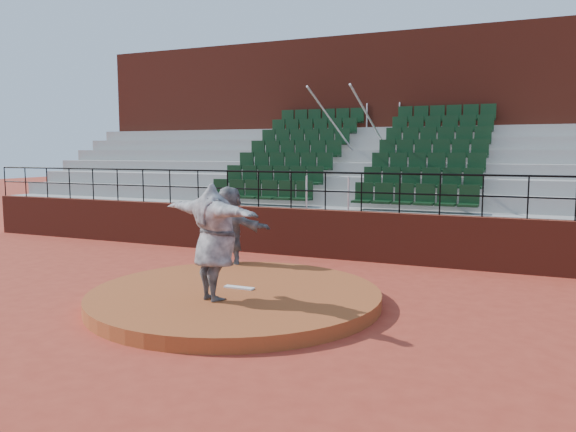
% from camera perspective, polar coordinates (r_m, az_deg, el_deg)
% --- Properties ---
extents(ground, '(90.00, 90.00, 0.00)m').
position_cam_1_polar(ground, '(10.84, -5.36, -8.79)').
color(ground, '#A93826').
rests_on(ground, ground).
extents(pitchers_mound, '(5.50, 5.50, 0.25)m').
position_cam_1_polar(pitchers_mound, '(10.81, -5.36, -8.15)').
color(pitchers_mound, '#A34D24').
rests_on(pitchers_mound, ground).
extents(pitching_rubber, '(0.60, 0.15, 0.03)m').
position_cam_1_polar(pitching_rubber, '(10.90, -4.99, -7.26)').
color(pitching_rubber, white).
rests_on(pitching_rubber, pitchers_mound).
extents(boundary_wall, '(24.00, 0.30, 1.30)m').
position_cam_1_polar(boundary_wall, '(15.18, 3.78, -1.81)').
color(boundary_wall, maroon).
rests_on(boundary_wall, ground).
extents(wall_railing, '(24.04, 0.05, 1.03)m').
position_cam_1_polar(wall_railing, '(15.04, 3.82, 3.39)').
color(wall_railing, black).
rests_on(wall_railing, boundary_wall).
extents(seating_deck, '(24.00, 5.97, 4.63)m').
position_cam_1_polar(seating_deck, '(18.54, 7.62, 2.14)').
color(seating_deck, '#9B9B95').
rests_on(seating_deck, ground).
extents(press_box_facade, '(24.00, 3.00, 7.10)m').
position_cam_1_polar(press_box_facade, '(22.33, 10.54, 8.26)').
color(press_box_facade, maroon).
rests_on(press_box_facade, ground).
extents(pitcher, '(2.61, 1.63, 2.07)m').
position_cam_1_polar(pitcher, '(9.93, -7.51, -2.65)').
color(pitcher, black).
rests_on(pitcher, pitchers_mound).
extents(fielder, '(1.93, 0.65, 2.07)m').
position_cam_1_polar(fielder, '(13.22, -5.94, -1.42)').
color(fielder, black).
rests_on(fielder, ground).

